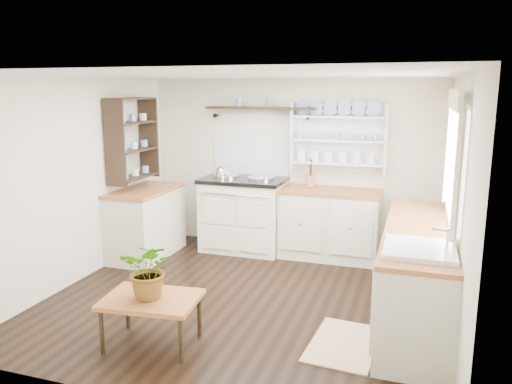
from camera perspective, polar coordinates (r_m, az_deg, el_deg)
floor at (r=5.39m, az=-1.22°, el=-12.03°), size 4.00×3.80×0.01m
wall_back at (r=6.83m, az=4.05°, el=3.09°), size 4.00×0.02×2.30m
wall_right at (r=4.77m, az=22.00°, el=-1.48°), size 0.02×3.80×2.30m
wall_left at (r=6.00m, az=-19.60°, el=1.24°), size 0.02×3.80×2.30m
ceiling at (r=4.94m, az=-1.33°, el=13.22°), size 4.00×3.80×0.01m
window at (r=4.85m, az=21.66°, el=3.73°), size 0.08×1.55×1.22m
aga_cooker at (r=6.81m, az=-1.41°, el=-2.45°), size 1.11×0.77×1.02m
back_cabinets at (r=6.56m, az=8.41°, el=-3.52°), size 1.27×0.63×0.90m
right_cabinets at (r=5.05m, az=17.90°, el=-8.66°), size 0.62×2.43×0.90m
belfast_sink at (r=4.23m, az=18.07°, el=-7.76°), size 0.55×0.60×0.45m
left_cabinets at (r=6.70m, az=-12.47°, el=-3.35°), size 0.62×1.13×0.90m
plate_rack at (r=6.62m, az=9.51°, el=6.22°), size 1.20×0.22×0.90m
high_shelf at (r=6.75m, az=0.55°, el=9.48°), size 1.50×0.29×0.16m
left_shelving at (r=6.59m, az=-13.94°, el=5.96°), size 0.28×0.80×1.05m
kettle at (r=6.69m, az=-4.03°, el=1.94°), size 0.18×0.18×0.22m
utensil_crock at (r=6.58m, az=6.15°, el=1.25°), size 0.13×0.13×0.15m
center_table at (r=4.44m, az=-11.87°, el=-12.25°), size 0.85×0.65×0.43m
potted_plant at (r=4.33m, az=-12.04°, el=-8.65°), size 0.51×0.47×0.50m
floor_rug at (r=4.57m, az=10.04°, el=-16.72°), size 0.62×0.89×0.02m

